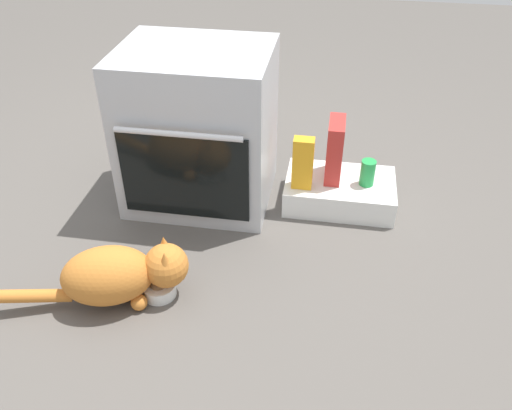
{
  "coord_description": "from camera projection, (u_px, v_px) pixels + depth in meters",
  "views": [
    {
      "loc": [
        0.52,
        -1.58,
        1.47
      ],
      "look_at": [
        0.25,
        0.07,
        0.25
      ],
      "focal_mm": 37.48,
      "sensor_mm": 36.0,
      "label": 1
    }
  ],
  "objects": [
    {
      "name": "juice_carton",
      "position": [
        303.0,
        163.0,
        2.33
      ],
      "size": [
        0.09,
        0.06,
        0.24
      ],
      "primitive_type": "cube",
      "color": "orange",
      "rests_on": "pantry_cabinet"
    },
    {
      "name": "food_bowl",
      "position": [
        159.0,
        288.0,
        2.01
      ],
      "size": [
        0.13,
        0.13,
        0.08
      ],
      "color": "white",
      "rests_on": "ground"
    },
    {
      "name": "soda_can",
      "position": [
        368.0,
        173.0,
        2.38
      ],
      "size": [
        0.07,
        0.07,
        0.12
      ],
      "primitive_type": "cylinder",
      "color": "green",
      "rests_on": "pantry_cabinet"
    },
    {
      "name": "pantry_cabinet",
      "position": [
        339.0,
        191.0,
        2.47
      ],
      "size": [
        0.5,
        0.32,
        0.12
      ],
      "primitive_type": "cube",
      "color": "white",
      "rests_on": "ground"
    },
    {
      "name": "cat",
      "position": [
        119.0,
        274.0,
        1.94
      ],
      "size": [
        0.69,
        0.32,
        0.24
      ],
      "rotation": [
        0.0,
        0.0,
        0.33
      ],
      "color": "#C6752D",
      "rests_on": "ground"
    },
    {
      "name": "oven",
      "position": [
        199.0,
        128.0,
        2.36
      ],
      "size": [
        0.64,
        0.56,
        0.71
      ],
      "color": "#B7BABF",
      "rests_on": "ground"
    },
    {
      "name": "ground",
      "position": [
        193.0,
        258.0,
        2.19
      ],
      "size": [
        8.0,
        8.0,
        0.0
      ],
      "primitive_type": "plane",
      "color": "#56514C"
    },
    {
      "name": "cereal_box",
      "position": [
        335.0,
        150.0,
        2.38
      ],
      "size": [
        0.07,
        0.18,
        0.28
      ],
      "primitive_type": "cube",
      "color": "#B72D28",
      "rests_on": "pantry_cabinet"
    }
  ]
}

